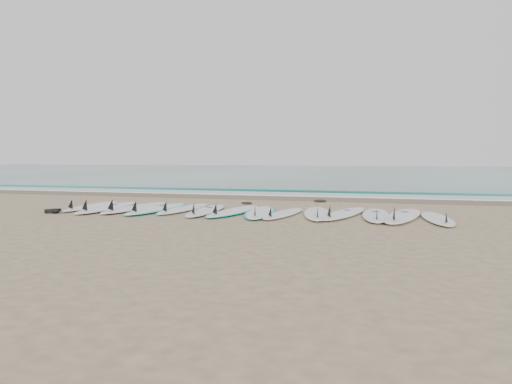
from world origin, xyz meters
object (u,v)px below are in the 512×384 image
(surfboard_13, at_px, (438,218))
(leash_coil, at_px, (53,211))
(surfboard_0, at_px, (90,206))
(surfboard_7, at_px, (260,212))

(surfboard_13, height_order, leash_coil, surfboard_13)
(surfboard_0, xyz_separation_m, surfboard_7, (4.34, -0.12, -0.01))
(surfboard_7, distance_m, leash_coil, 4.63)
(surfboard_7, height_order, surfboard_13, surfboard_7)
(surfboard_0, xyz_separation_m, leash_coil, (-0.17, -1.16, -0.01))
(surfboard_7, bearing_deg, surfboard_13, -11.10)
(surfboard_7, xyz_separation_m, surfboard_13, (3.64, -0.10, 0.00))
(surfboard_13, bearing_deg, surfboard_7, 172.15)
(surfboard_13, bearing_deg, surfboard_0, 172.11)
(surfboard_0, height_order, surfboard_13, surfboard_0)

